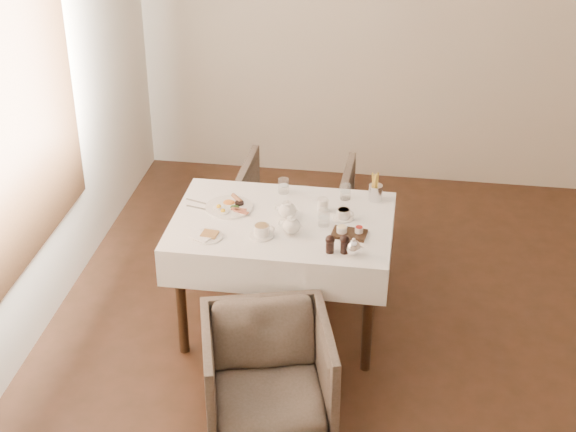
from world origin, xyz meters
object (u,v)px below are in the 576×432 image
(table, at_px, (282,237))
(armchair_far, at_px, (295,213))
(breakfast_plate, at_px, (230,206))
(armchair_near, at_px, (268,374))
(teapot_centre, at_px, (287,209))

(table, height_order, armchair_far, table)
(breakfast_plate, bearing_deg, table, -31.63)
(armchair_near, bearing_deg, teapot_centre, 76.45)
(armchair_far, xyz_separation_m, teapot_centre, (0.07, -0.79, 0.47))
(table, height_order, breakfast_plate, breakfast_plate)
(armchair_far, relative_size, teapot_centre, 5.06)
(breakfast_plate, relative_size, teapot_centre, 1.89)
(armchair_far, height_order, teapot_centre, teapot_centre)
(armchair_near, distance_m, teapot_centre, 1.01)
(table, xyz_separation_m, breakfast_plate, (-0.33, 0.10, 0.13))
(armchair_far, distance_m, teapot_centre, 0.92)
(armchair_far, xyz_separation_m, breakfast_plate, (-0.29, -0.71, 0.42))
(armchair_near, xyz_separation_m, teapot_centre, (-0.03, 0.87, 0.51))
(table, distance_m, armchair_near, 0.91)
(table, xyz_separation_m, teapot_centre, (0.03, 0.03, 0.18))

